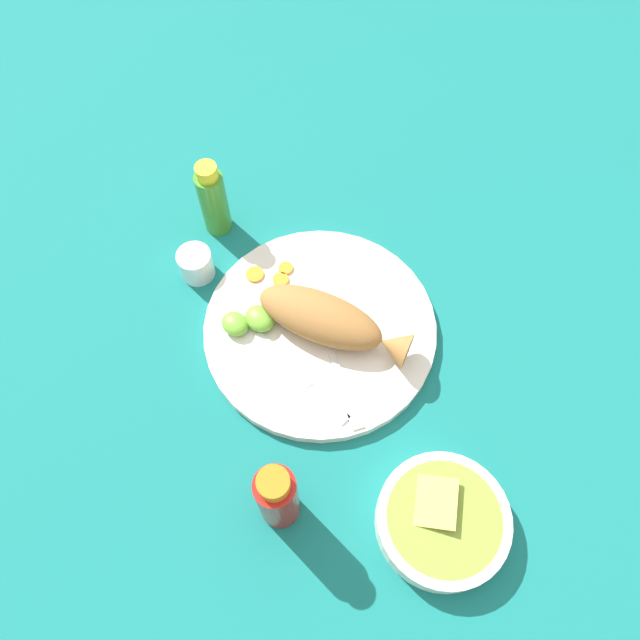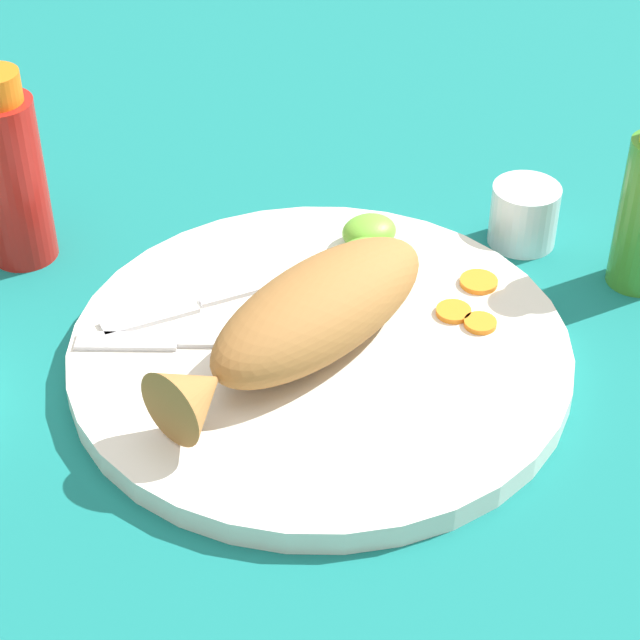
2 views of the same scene
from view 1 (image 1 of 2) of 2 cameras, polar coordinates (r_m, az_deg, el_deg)
The scene contains 14 objects.
ground_plane at distance 0.95m, azimuth -0.00°, elevation -1.06°, with size 4.00×4.00×0.00m, color #146B66.
main_plate at distance 0.94m, azimuth -0.00°, elevation -0.82°, with size 0.35×0.35×0.02m, color silver.
fried_fish at distance 0.91m, azimuth 0.79°, elevation -0.03°, with size 0.24×0.14×0.06m.
fork_near at distance 0.90m, azimuth 1.89°, elevation -5.33°, with size 0.17×0.10×0.00m.
fork_far at distance 0.90m, azimuth -1.14°, elevation -5.73°, with size 0.19×0.02×0.00m.
carrot_slice_near at distance 0.99m, azimuth -3.16°, elevation 4.75°, with size 0.02×0.02×0.00m, color orange.
carrot_slice_mid at distance 0.97m, azimuth -3.61°, elevation 3.70°, with size 0.03×0.03×0.00m, color orange.
carrot_slice_far at distance 0.98m, azimuth -5.98°, elevation 4.16°, with size 0.03×0.03×0.00m, color orange.
lime_wedge_main at distance 0.93m, azimuth -5.52°, elevation 0.14°, with size 0.05×0.04×0.03m, color #6BB233.
lime_wedge_side at distance 0.93m, azimuth -7.78°, elevation -0.35°, with size 0.04×0.04×0.02m, color #6BB233.
hot_sauce_bottle_red at distance 0.80m, azimuth -3.92°, elevation -15.83°, with size 0.05×0.05×0.16m.
hot_sauce_bottle_green at distance 1.02m, azimuth -9.75°, elevation 10.78°, with size 0.04×0.04×0.14m.
salt_cup at distance 1.00m, azimuth -11.24°, elevation 4.94°, with size 0.05×0.05×0.05m.
guacamole_bowl at distance 0.86m, azimuth 11.11°, elevation -17.53°, with size 0.17×0.17×0.05m.
Camera 1 is at (-0.30, 0.30, 0.85)m, focal length 35.00 mm.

